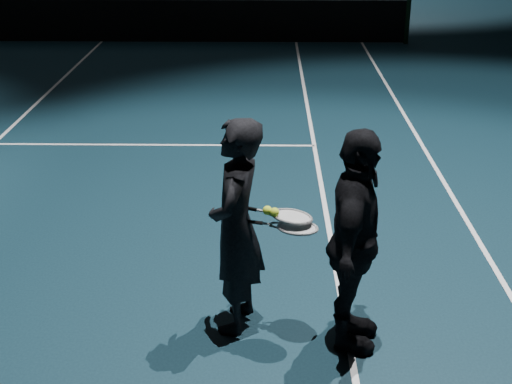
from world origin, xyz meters
TOP-DOWN VIEW (x-y plane):
  - floor at (0.00, 0.00)m, footprint 36.00×36.00m
  - court_lines at (0.00, 0.00)m, footprint 10.98×23.78m
  - net_post_right at (6.40, 0.00)m, footprint 0.10×0.10m
  - net_mesh at (0.00, 0.00)m, footprint 12.80×0.02m
  - player_a at (3.29, -10.40)m, footprint 0.50×0.66m
  - player_b at (4.11, -10.62)m, footprint 0.59×1.02m
  - racket_lower at (3.72, -10.52)m, footprint 0.71×0.39m
  - racket_upper at (3.68, -10.46)m, footprint 0.71×0.35m
  - tennis_balls at (3.54, -10.46)m, footprint 0.12×0.10m

SIDE VIEW (x-z plane):
  - floor at x=0.00m, z-range 0.00..0.00m
  - court_lines at x=0.00m, z-range 0.00..0.01m
  - net_mesh at x=0.00m, z-range 0.02..0.88m
  - net_post_right at x=6.40m, z-range 0.00..1.10m
  - player_a at x=3.29m, z-range 0.00..1.63m
  - player_b at x=4.11m, z-range 0.00..1.63m
  - racket_lower at x=3.72m, z-range 0.85..0.88m
  - racket_upper at x=3.68m, z-range 0.88..0.98m
  - tennis_balls at x=3.54m, z-range 0.93..1.05m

